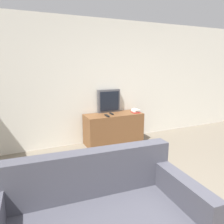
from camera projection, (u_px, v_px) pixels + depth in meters
The scene contains 6 objects.
wall_back at pixel (101, 82), 4.69m from camera, with size 9.00×0.06×2.60m.
tv_stand at pixel (113, 129), 4.70m from camera, with size 1.23×0.50×0.65m.
television at pixel (109, 101), 4.75m from camera, with size 0.51×0.09×0.50m.
book_stack at pixel (135, 111), 4.76m from camera, with size 0.17×0.22×0.07m.
remote_on_stand at pixel (112, 114), 4.59m from camera, with size 0.04×0.17×0.02m.
remote_secondary at pixel (107, 116), 4.42m from camera, with size 0.06×0.19×0.02m.
Camera 1 is at (-1.76, -1.35, 1.69)m, focal length 35.00 mm.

